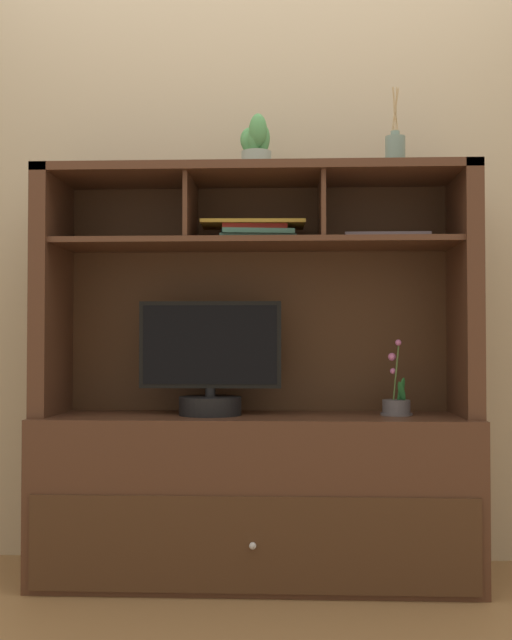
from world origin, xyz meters
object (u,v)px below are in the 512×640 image
Objects in this scene: tv_monitor at (210,368)px; potted_succulent at (256,148)px; potted_orchid at (396,404)px; media_console at (256,454)px; magazine_stack_left at (255,232)px; magazine_stack_centre at (385,239)px; diffuser_bottle at (395,152)px.

potted_succulent is at bearing 19.00° from tv_monitor.
potted_succulent reaches higher than potted_orchid.
potted_orchid is (0.50, -0.01, 0.18)m from media_console.
potted_orchid is 0.80m from magazine_stack_left.
magazine_stack_left is 0.96× the size of magazine_stack_centre.
media_console reaches higher than tv_monitor.
magazine_stack_left is at bearing 179.18° from diffuser_bottle.
diffuser_bottle reaches higher than magazine_stack_left.
diffuser_bottle is at bearing -0.82° from magazine_stack_left.
potted_orchid is 0.91m from diffuser_bottle.
diffuser_bottle reaches higher than tv_monitor.
diffuser_bottle is at bearing 0.02° from media_console.
potted_orchid is at bearing -97.20° from diffuser_bottle.
media_console is 5.16× the size of diffuser_bottle.
magazine_stack_centre is at bearing 3.29° from media_console.
potted_succulent is at bearing 177.62° from diffuser_bottle.
potted_succulent is at bearing -179.28° from magazine_stack_centre.
potted_orchid is at bearing 2.07° from tv_monitor.
tv_monitor is 1.02m from diffuser_bottle.
potted_orchid is 0.71× the size of magazine_stack_left.
magazine_stack_left reaches higher than tv_monitor.
diffuser_bottle is (0.51, -0.01, 0.28)m from magazine_stack_left.
tv_monitor is at bearing -177.93° from potted_orchid.
magazine_stack_left reaches higher than magazine_stack_centre.
potted_orchid is 1.06m from potted_succulent.
media_console reaches higher than magazine_stack_left.
potted_succulent reaches higher than tv_monitor.
potted_succulent is at bearing 73.45° from magazine_stack_left.
diffuser_bottle is (0.03, -0.03, 0.31)m from magazine_stack_centre.
media_console is at bearing -176.71° from magazine_stack_centre.
media_console is 0.80m from magazine_stack_left.
diffuser_bottle reaches higher than magazine_stack_centre.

